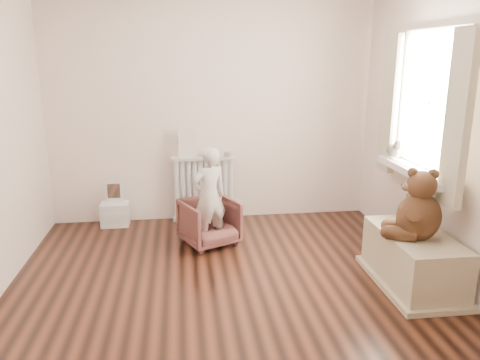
{
  "coord_description": "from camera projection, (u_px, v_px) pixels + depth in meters",
  "views": [
    {
      "loc": [
        -0.34,
        -3.42,
        1.84
      ],
      "look_at": [
        0.15,
        0.45,
        0.8
      ],
      "focal_mm": 35.0,
      "sensor_mm": 36.0,
      "label": 1
    }
  ],
  "objects": [
    {
      "name": "floor",
      "position": [
        229.0,
        290.0,
        3.8
      ],
      "size": [
        3.6,
        3.6,
        0.01
      ],
      "primitive_type": "cube",
      "color": "black",
      "rests_on": "ground"
    },
    {
      "name": "back_wall",
      "position": [
        211.0,
        106.0,
        5.19
      ],
      "size": [
        3.6,
        0.02,
        2.6
      ],
      "primitive_type": "cube",
      "color": "white",
      "rests_on": "ground"
    },
    {
      "name": "front_wall",
      "position": [
        276.0,
        206.0,
        1.74
      ],
      "size": [
        3.6,
        0.02,
        2.6
      ],
      "primitive_type": "cube",
      "color": "white",
      "rests_on": "ground"
    },
    {
      "name": "right_wall",
      "position": [
        455.0,
        127.0,
        3.68
      ],
      "size": [
        0.02,
        3.6,
        2.6
      ],
      "primitive_type": "cube",
      "color": "white",
      "rests_on": "ground"
    },
    {
      "name": "window",
      "position": [
        432.0,
        104.0,
        3.93
      ],
      "size": [
        0.03,
        0.9,
        1.1
      ],
      "primitive_type": "cube",
      "color": "white",
      "rests_on": "right_wall"
    },
    {
      "name": "window_sill",
      "position": [
        415.0,
        171.0,
        4.06
      ],
      "size": [
        0.22,
        1.1,
        0.06
      ],
      "primitive_type": "cube",
      "color": "silver",
      "rests_on": "right_wall"
    },
    {
      "name": "curtain_left",
      "position": [
        458.0,
        120.0,
        3.38
      ],
      "size": [
        0.06,
        0.26,
        1.3
      ],
      "primitive_type": "cube",
      "color": "beige",
      "rests_on": "right_wall"
    },
    {
      "name": "curtain_right",
      "position": [
        390.0,
        104.0,
        4.47
      ],
      "size": [
        0.06,
        0.26,
        1.3
      ],
      "primitive_type": "cube",
      "color": "beige",
      "rests_on": "right_wall"
    },
    {
      "name": "radiator",
      "position": [
        204.0,
        188.0,
        5.29
      ],
      "size": [
        0.71,
        0.13,
        0.75
      ],
      "primitive_type": "cube",
      "color": "silver",
      "rests_on": "floor"
    },
    {
      "name": "paper_doll",
      "position": [
        187.0,
        143.0,
        5.14
      ],
      "size": [
        0.19,
        0.02,
        0.32
      ],
      "primitive_type": "cube",
      "color": "beige",
      "rests_on": "radiator"
    },
    {
      "name": "tin_a",
      "position": [
        210.0,
        154.0,
        5.2
      ],
      "size": [
        0.1,
        0.1,
        0.06
      ],
      "primitive_type": "cylinder",
      "color": "#A59E8C",
      "rests_on": "radiator"
    },
    {
      "name": "tin_b",
      "position": [
        228.0,
        154.0,
        5.23
      ],
      "size": [
        0.09,
        0.09,
        0.05
      ],
      "primitive_type": "cylinder",
      "color": "#A59E8C",
      "rests_on": "radiator"
    },
    {
      "name": "toy_vanity",
      "position": [
        114.0,
        202.0,
        5.17
      ],
      "size": [
        0.3,
        0.22,
        0.48
      ],
      "primitive_type": "cube",
      "color": "silver",
      "rests_on": "floor"
    },
    {
      "name": "armchair",
      "position": [
        209.0,
        222.0,
        4.66
      ],
      "size": [
        0.66,
        0.67,
        0.46
      ],
      "primitive_type": "imported",
      "rotation": [
        0.0,
        0.0,
        0.42
      ],
      "color": "#5A2C28",
      "rests_on": "floor"
    },
    {
      "name": "child",
      "position": [
        209.0,
        197.0,
        4.54
      ],
      "size": [
        0.42,
        0.36,
        0.99
      ],
      "primitive_type": "imported",
      "rotation": [
        0.0,
        0.0,
        3.56
      ],
      "color": "beige",
      "rests_on": "armchair"
    },
    {
      "name": "toy_bench",
      "position": [
        413.0,
        262.0,
        3.85
      ],
      "size": [
        0.5,
        0.95,
        0.45
      ],
      "primitive_type": "cube",
      "color": "#C3B792",
      "rests_on": "floor"
    },
    {
      "name": "teddy_bear",
      "position": [
        419.0,
        211.0,
        3.64
      ],
      "size": [
        0.56,
        0.51,
        0.56
      ],
      "primitive_type": null,
      "rotation": [
        0.0,
        0.0,
        -0.44
      ],
      "color": "#382011",
      "rests_on": "toy_bench"
    },
    {
      "name": "plush_cat",
      "position": [
        395.0,
        148.0,
        4.41
      ],
      "size": [
        0.17,
        0.25,
        0.2
      ],
      "primitive_type": null,
      "rotation": [
        0.0,
        0.0,
        -0.14
      ],
      "color": "slate",
      "rests_on": "window_sill"
    }
  ]
}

